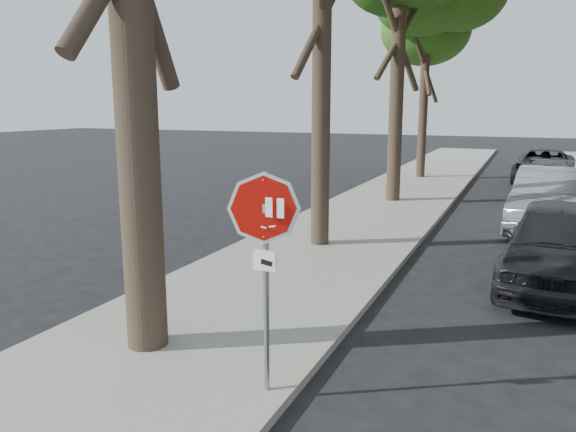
# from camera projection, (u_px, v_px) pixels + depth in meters

# --- Properties ---
(ground) EXTENTS (120.00, 120.00, 0.00)m
(ground) POSITION_uv_depth(u_px,v_px,m) (322.00, 411.00, 6.43)
(ground) COLOR black
(ground) RESTS_ON ground
(sidewalk_left) EXTENTS (4.00, 55.00, 0.12)m
(sidewalk_left) POSITION_uv_depth(u_px,v_px,m) (375.00, 211.00, 18.20)
(sidewalk_left) COLOR gray
(sidewalk_left) RESTS_ON ground
(curb_left) EXTENTS (0.12, 55.00, 0.13)m
(curb_left) POSITION_uv_depth(u_px,v_px,m) (440.00, 215.00, 17.40)
(curb_left) COLOR #9E9384
(curb_left) RESTS_ON ground
(stop_sign) EXTENTS (0.76, 0.34, 2.61)m
(stop_sign) POSITION_uv_depth(u_px,v_px,m) (265.00, 241.00, 6.30)
(stop_sign) COLOR gray
(stop_sign) RESTS_ON sidewalk_left
(tree_far) EXTENTS (5.29, 4.91, 9.33)m
(tree_far) POSITION_uv_depth(u_px,v_px,m) (427.00, 19.00, 25.09)
(tree_far) COLOR black
(tree_far) RESTS_ON sidewalk_left
(car_a) EXTENTS (2.28, 4.96, 1.65)m
(car_a) POSITION_uv_depth(u_px,v_px,m) (558.00, 244.00, 10.71)
(car_a) COLOR black
(car_a) RESTS_ON ground
(car_b) EXTENTS (2.29, 5.35, 1.72)m
(car_b) POSITION_uv_depth(u_px,v_px,m) (551.00, 200.00, 15.50)
(car_b) COLOR gray
(car_b) RESTS_ON ground
(car_c) EXTENTS (2.38, 4.96, 1.39)m
(car_c) POSITION_uv_depth(u_px,v_px,m) (547.00, 182.00, 20.31)
(car_c) COLOR #57585C
(car_c) RESTS_ON ground
(car_d) EXTENTS (2.77, 5.47, 1.48)m
(car_d) POSITION_uv_depth(u_px,v_px,m) (544.00, 166.00, 25.13)
(car_d) COLOR black
(car_d) RESTS_ON ground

